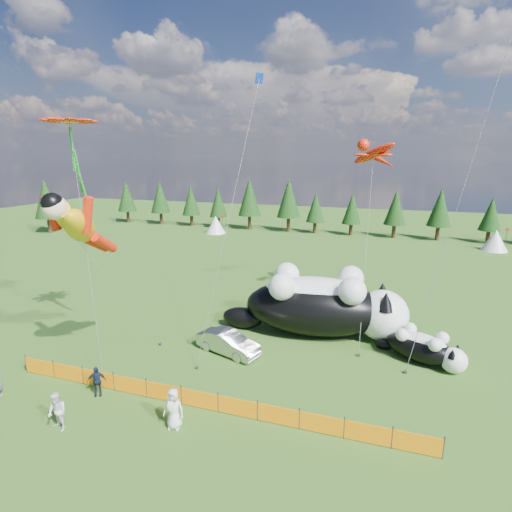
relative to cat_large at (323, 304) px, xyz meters
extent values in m
plane|color=#15380A|center=(-4.40, -7.42, -2.22)|extent=(160.00, 160.00, 0.00)
cylinder|color=#262626|center=(-15.40, -10.42, -1.67)|extent=(0.06, 0.06, 1.10)
cylinder|color=#262626|center=(-13.40, -10.42, -1.67)|extent=(0.06, 0.06, 1.10)
cylinder|color=#262626|center=(-11.40, -10.42, -1.67)|extent=(0.06, 0.06, 1.10)
cylinder|color=#262626|center=(-9.40, -10.42, -1.67)|extent=(0.06, 0.06, 1.10)
cylinder|color=#262626|center=(-7.40, -10.42, -1.67)|extent=(0.06, 0.06, 1.10)
cylinder|color=#262626|center=(-5.40, -10.42, -1.67)|extent=(0.06, 0.06, 1.10)
cylinder|color=#262626|center=(-3.40, -10.42, -1.67)|extent=(0.06, 0.06, 1.10)
cylinder|color=#262626|center=(-1.40, -10.42, -1.67)|extent=(0.06, 0.06, 1.10)
cylinder|color=#262626|center=(0.60, -10.42, -1.67)|extent=(0.06, 0.06, 1.10)
cylinder|color=#262626|center=(2.60, -10.42, -1.67)|extent=(0.06, 0.06, 1.10)
cylinder|color=#262626|center=(4.60, -10.42, -1.67)|extent=(0.06, 0.06, 1.10)
cylinder|color=#262626|center=(6.60, -10.42, -1.67)|extent=(0.06, 0.06, 1.10)
cube|color=orange|center=(-14.40, -10.42, -1.72)|extent=(2.00, 0.04, 0.90)
cube|color=orange|center=(-12.40, -10.42, -1.72)|extent=(2.00, 0.04, 0.90)
cube|color=orange|center=(-10.40, -10.42, -1.72)|extent=(2.00, 0.04, 0.90)
cube|color=orange|center=(-8.40, -10.42, -1.72)|extent=(2.00, 0.04, 0.90)
cube|color=orange|center=(-6.40, -10.42, -1.72)|extent=(2.00, 0.04, 0.90)
cube|color=orange|center=(-4.40, -10.42, -1.72)|extent=(2.00, 0.04, 0.90)
cube|color=orange|center=(-2.40, -10.42, -1.72)|extent=(2.00, 0.04, 0.90)
cube|color=orange|center=(-0.40, -10.42, -1.72)|extent=(2.00, 0.04, 0.90)
cube|color=orange|center=(1.60, -10.42, -1.72)|extent=(2.00, 0.04, 0.90)
cube|color=orange|center=(3.60, -10.42, -1.72)|extent=(2.00, 0.04, 0.90)
cube|color=orange|center=(5.60, -10.42, -1.72)|extent=(2.00, 0.04, 0.90)
ellipsoid|color=black|center=(-0.56, -0.07, -0.28)|extent=(10.16, 5.65, 3.87)
ellipsoid|color=white|center=(-0.56, -0.07, 0.69)|extent=(7.65, 4.09, 2.37)
sphere|color=white|center=(3.93, 0.48, -0.50)|extent=(3.44, 3.44, 3.44)
sphere|color=#CF5066|center=(5.38, 0.65, -0.50)|extent=(0.48, 0.48, 0.48)
ellipsoid|color=black|center=(-5.68, -0.69, -1.46)|extent=(3.17, 1.86, 1.51)
cone|color=black|center=(4.05, -0.55, 0.88)|extent=(1.20, 1.20, 1.20)
cone|color=black|center=(3.81, 1.50, 0.88)|extent=(1.20, 1.20, 1.20)
sphere|color=white|center=(1.63, 1.61, 1.55)|extent=(1.81, 1.81, 1.81)
sphere|color=white|center=(1.96, -1.17, 1.55)|extent=(1.81, 1.81, 1.81)
sphere|color=white|center=(-2.86, 1.06, 1.55)|extent=(1.81, 1.81, 1.81)
sphere|color=white|center=(-2.52, -1.72, 1.55)|extent=(1.81, 1.81, 1.81)
ellipsoid|color=black|center=(6.22, -1.95, -1.38)|extent=(4.60, 3.53, 1.67)
ellipsoid|color=white|center=(6.22, -1.95, -0.97)|extent=(3.44, 2.59, 1.02)
sphere|color=white|center=(7.98, -2.78, -1.48)|extent=(1.48, 1.48, 1.48)
sphere|color=#CF5066|center=(8.55, -3.04, -1.48)|extent=(0.21, 0.21, 0.21)
ellipsoid|color=black|center=(4.21, -1.01, -1.89)|extent=(1.45, 1.14, 0.65)
cone|color=black|center=(7.79, -3.18, -0.89)|extent=(0.52, 0.52, 0.52)
cone|color=black|center=(8.17, -2.38, -0.89)|extent=(0.52, 0.52, 0.52)
sphere|color=white|center=(7.40, -1.84, -0.60)|extent=(0.78, 0.78, 0.78)
sphere|color=white|center=(6.88, -2.93, -0.60)|extent=(0.78, 0.78, 0.78)
sphere|color=white|center=(5.64, -1.01, -0.60)|extent=(0.78, 0.78, 0.78)
sphere|color=white|center=(5.12, -2.10, -0.60)|extent=(0.78, 0.78, 0.78)
imported|color=#B8B9BD|center=(-5.21, -4.62, -1.52)|extent=(4.51, 2.71, 1.40)
imported|color=white|center=(-9.80, -13.86, -1.29)|extent=(1.01, 0.75, 1.85)
imported|color=#121C32|center=(-9.96, -11.05, -1.41)|extent=(1.06, 0.91, 1.62)
imported|color=white|center=(-4.88, -12.08, -1.24)|extent=(1.03, 0.75, 1.96)
cylinder|color=#595959|center=(-10.77, -7.15, 2.13)|extent=(0.03, 0.03, 9.52)
cube|color=#262626|center=(-9.89, -5.07, -2.14)|extent=(0.15, 0.15, 0.16)
cylinder|color=#595959|center=(2.56, 1.83, 4.02)|extent=(0.03, 0.03, 14.99)
cube|color=#262626|center=(2.69, -2.55, -2.14)|extent=(0.15, 0.15, 0.16)
cylinder|color=#595959|center=(-11.92, -8.58, 4.89)|extent=(0.03, 0.03, 14.71)
cube|color=#262626|center=(-10.21, -10.24, -2.14)|extent=(0.15, 0.15, 0.16)
cube|color=#188722|center=(-13.64, -6.92, 9.07)|extent=(0.22, 0.22, 4.87)
cylinder|color=#595959|center=(-5.45, -3.50, 6.33)|extent=(0.03, 0.03, 18.29)
cube|color=#262626|center=(-6.23, -7.05, -2.14)|extent=(0.15, 0.15, 0.16)
cylinder|color=#595959|center=(7.58, -1.82, 8.55)|extent=(0.03, 0.03, 22.02)
cube|color=#262626|center=(5.39, -3.78, -2.14)|extent=(0.15, 0.15, 0.16)
camera|label=1|loc=(3.63, -26.02, 9.90)|focal=28.00mm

